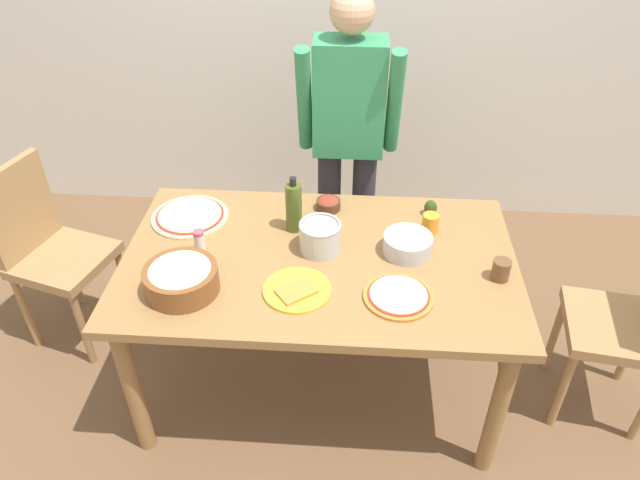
# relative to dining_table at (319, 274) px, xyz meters

# --- Properties ---
(ground) EXTENTS (8.00, 8.00, 0.00)m
(ground) POSITION_rel_dining_table_xyz_m (0.00, 0.00, -0.67)
(ground) COLOR brown
(wall_back) EXTENTS (5.60, 0.10, 2.60)m
(wall_back) POSITION_rel_dining_table_xyz_m (0.00, 1.60, 0.63)
(wall_back) COLOR silver
(wall_back) RESTS_ON ground
(dining_table) EXTENTS (1.60, 0.96, 0.76)m
(dining_table) POSITION_rel_dining_table_xyz_m (0.00, 0.00, 0.00)
(dining_table) COLOR olive
(dining_table) RESTS_ON ground
(person_cook) EXTENTS (0.49, 0.25, 1.62)m
(person_cook) POSITION_rel_dining_table_xyz_m (0.09, 0.76, 0.27)
(person_cook) COLOR #2D2D38
(person_cook) RESTS_ON ground
(chair_wooden_left) EXTENTS (0.50, 0.50, 0.95)m
(chair_wooden_left) POSITION_rel_dining_table_xyz_m (-1.32, 0.27, -0.13)
(chair_wooden_left) COLOR #A37A4C
(chair_wooden_left) RESTS_ON ground
(chair_wooden_right) EXTENTS (0.45, 0.45, 0.95)m
(chair_wooden_right) POSITION_rel_dining_table_xyz_m (1.32, -0.04, -0.13)
(chair_wooden_right) COLOR #A37A4C
(chair_wooden_right) RESTS_ON ground
(pizza_raw_on_board) EXTENTS (0.34, 0.34, 0.02)m
(pizza_raw_on_board) POSITION_rel_dining_table_xyz_m (-0.59, 0.24, 0.10)
(pizza_raw_on_board) COLOR beige
(pizza_raw_on_board) RESTS_ON dining_table
(pizza_cooked_on_tray) EXTENTS (0.26, 0.26, 0.02)m
(pizza_cooked_on_tray) POSITION_rel_dining_table_xyz_m (0.31, -0.22, 0.10)
(pizza_cooked_on_tray) COLOR #C67A33
(pizza_cooked_on_tray) RESTS_ON dining_table
(plate_with_slice) EXTENTS (0.26, 0.26, 0.02)m
(plate_with_slice) POSITION_rel_dining_table_xyz_m (-0.07, -0.22, 0.10)
(plate_with_slice) COLOR gold
(plate_with_slice) RESTS_ON dining_table
(popcorn_bowl) EXTENTS (0.28, 0.28, 0.11)m
(popcorn_bowl) POSITION_rel_dining_table_xyz_m (-0.50, -0.23, 0.15)
(popcorn_bowl) COLOR brown
(popcorn_bowl) RESTS_ON dining_table
(mixing_bowl_steel) EXTENTS (0.20, 0.20, 0.08)m
(mixing_bowl_steel) POSITION_rel_dining_table_xyz_m (0.36, 0.06, 0.13)
(mixing_bowl_steel) COLOR #B7B7BC
(mixing_bowl_steel) RESTS_ON dining_table
(small_sauce_bowl) EXTENTS (0.11, 0.11, 0.06)m
(small_sauce_bowl) POSITION_rel_dining_table_xyz_m (0.02, 0.36, 0.12)
(small_sauce_bowl) COLOR #4C2D1E
(small_sauce_bowl) RESTS_ON dining_table
(olive_oil_bottle) EXTENTS (0.07, 0.07, 0.26)m
(olive_oil_bottle) POSITION_rel_dining_table_xyz_m (-0.12, 0.19, 0.20)
(olive_oil_bottle) COLOR #47561E
(olive_oil_bottle) RESTS_ON dining_table
(steel_pot) EXTENTS (0.17, 0.17, 0.13)m
(steel_pot) POSITION_rel_dining_table_xyz_m (-0.00, 0.05, 0.16)
(steel_pot) COLOR #B7B7BC
(steel_pot) RESTS_ON dining_table
(cup_orange) EXTENTS (0.07, 0.07, 0.08)m
(cup_orange) POSITION_rel_dining_table_xyz_m (0.46, 0.21, 0.13)
(cup_orange) COLOR orange
(cup_orange) RESTS_ON dining_table
(cup_small_brown) EXTENTS (0.07, 0.07, 0.08)m
(cup_small_brown) POSITION_rel_dining_table_xyz_m (0.71, -0.08, 0.13)
(cup_small_brown) COLOR brown
(cup_small_brown) RESTS_ON dining_table
(salt_shaker) EXTENTS (0.04, 0.04, 0.11)m
(salt_shaker) POSITION_rel_dining_table_xyz_m (-0.49, 0.00, 0.14)
(salt_shaker) COLOR white
(salt_shaker) RESTS_ON dining_table
(avocado) EXTENTS (0.06, 0.06, 0.07)m
(avocado) POSITION_rel_dining_table_xyz_m (0.47, 0.34, 0.13)
(avocado) COLOR #2D4219
(avocado) RESTS_ON dining_table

